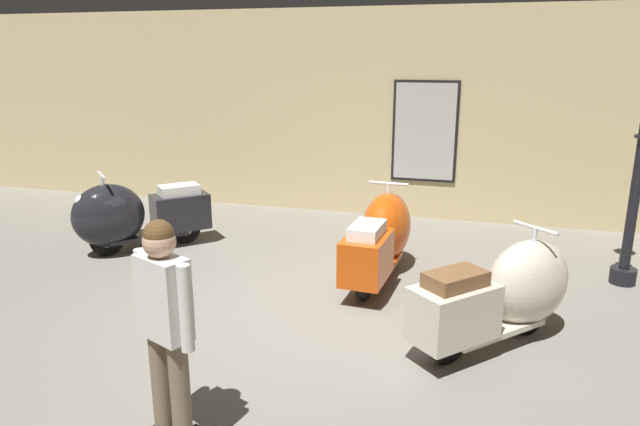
# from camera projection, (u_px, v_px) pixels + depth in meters

# --- Properties ---
(ground_plane) EXTENTS (60.00, 60.00, 0.00)m
(ground_plane) POSITION_uv_depth(u_px,v_px,m) (303.00, 317.00, 5.70)
(ground_plane) COLOR slate
(showroom_back_wall) EXTENTS (18.00, 0.24, 3.22)m
(showroom_back_wall) POSITION_uv_depth(u_px,v_px,m) (380.00, 114.00, 9.04)
(showroom_back_wall) COLOR #CCB784
(showroom_back_wall) RESTS_ON ground
(scooter_0) EXTENTS (1.58, 1.60, 1.07)m
(scooter_0) POSITION_uv_depth(u_px,v_px,m) (131.00, 215.00, 7.49)
(scooter_0) COLOR black
(scooter_0) RESTS_ON ground
(scooter_1) EXTENTS (0.61, 1.77, 1.07)m
(scooter_1) POSITION_uv_depth(u_px,v_px,m) (381.00, 237.00, 6.62)
(scooter_1) COLOR black
(scooter_1) RESTS_ON ground
(scooter_2) EXTENTS (1.52, 1.59, 1.05)m
(scooter_2) POSITION_uv_depth(u_px,v_px,m) (506.00, 293.00, 5.08)
(scooter_2) COLOR black
(scooter_2) RESTS_ON ground
(visitor_0) EXTENTS (0.49, 0.35, 1.55)m
(visitor_0) POSITION_uv_depth(u_px,v_px,m) (165.00, 318.00, 3.64)
(visitor_0) COLOR black
(visitor_0) RESTS_ON ground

